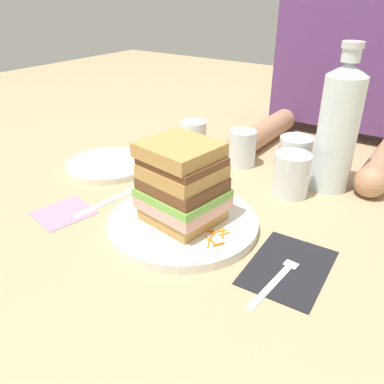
% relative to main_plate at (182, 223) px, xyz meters
% --- Properties ---
extents(ground_plane, '(3.00, 3.00, 0.00)m').
position_rel_main_plate_xyz_m(ground_plane, '(-0.02, 0.00, -0.01)').
color(ground_plane, tan).
extents(main_plate, '(0.26, 0.26, 0.02)m').
position_rel_main_plate_xyz_m(main_plate, '(0.00, 0.00, 0.00)').
color(main_plate, white).
rests_on(main_plate, ground_plane).
extents(sandwich, '(0.14, 0.13, 0.14)m').
position_rel_main_plate_xyz_m(sandwich, '(-0.00, 0.00, 0.07)').
color(sandwich, tan).
rests_on(sandwich, main_plate).
extents(carrot_shred_0, '(0.01, 0.03, 0.00)m').
position_rel_main_plate_xyz_m(carrot_shred_0, '(-0.06, 0.02, 0.01)').
color(carrot_shred_0, orange).
rests_on(carrot_shred_0, main_plate).
extents(carrot_shred_1, '(0.03, 0.01, 0.00)m').
position_rel_main_plate_xyz_m(carrot_shred_1, '(-0.07, -0.01, 0.01)').
color(carrot_shred_1, orange).
rests_on(carrot_shred_1, main_plate).
extents(carrot_shred_2, '(0.02, 0.03, 0.00)m').
position_rel_main_plate_xyz_m(carrot_shred_2, '(-0.08, 0.01, 0.01)').
color(carrot_shred_2, orange).
rests_on(carrot_shred_2, main_plate).
extents(carrot_shred_3, '(0.02, 0.02, 0.00)m').
position_rel_main_plate_xyz_m(carrot_shred_3, '(-0.08, -0.00, 0.01)').
color(carrot_shred_3, orange).
rests_on(carrot_shred_3, main_plate).
extents(carrot_shred_4, '(0.02, 0.03, 0.00)m').
position_rel_main_plate_xyz_m(carrot_shred_4, '(-0.07, 0.01, 0.01)').
color(carrot_shred_4, orange).
rests_on(carrot_shred_4, main_plate).
extents(carrot_shred_5, '(0.02, 0.02, 0.00)m').
position_rel_main_plate_xyz_m(carrot_shred_5, '(0.06, -0.01, 0.01)').
color(carrot_shred_5, orange).
rests_on(carrot_shred_5, main_plate).
extents(carrot_shred_6, '(0.02, 0.03, 0.00)m').
position_rel_main_plate_xyz_m(carrot_shred_6, '(0.08, -0.00, 0.01)').
color(carrot_shred_6, orange).
rests_on(carrot_shred_6, main_plate).
extents(carrot_shred_7, '(0.01, 0.02, 0.00)m').
position_rel_main_plate_xyz_m(carrot_shred_7, '(0.09, -0.03, 0.01)').
color(carrot_shred_7, orange).
rests_on(carrot_shred_7, main_plate).
extents(carrot_shred_8, '(0.01, 0.02, 0.00)m').
position_rel_main_plate_xyz_m(carrot_shred_8, '(0.08, -0.03, 0.01)').
color(carrot_shred_8, orange).
rests_on(carrot_shred_8, main_plate).
extents(carrot_shred_9, '(0.01, 0.02, 0.00)m').
position_rel_main_plate_xyz_m(carrot_shred_9, '(0.07, -0.01, 0.01)').
color(carrot_shred_9, orange).
rests_on(carrot_shred_9, main_plate).
extents(carrot_shred_10, '(0.03, 0.01, 0.00)m').
position_rel_main_plate_xyz_m(carrot_shred_10, '(0.08, -0.03, 0.01)').
color(carrot_shred_10, orange).
rests_on(carrot_shred_10, main_plate).
extents(carrot_shred_11, '(0.01, 0.02, 0.00)m').
position_rel_main_plate_xyz_m(carrot_shred_11, '(0.08, 0.01, 0.01)').
color(carrot_shred_11, orange).
rests_on(carrot_shred_11, main_plate).
extents(carrot_shred_12, '(0.02, 0.03, 0.00)m').
position_rel_main_plate_xyz_m(carrot_shred_12, '(0.07, 0.01, 0.01)').
color(carrot_shred_12, orange).
rests_on(carrot_shred_12, main_plate).
extents(napkin_dark, '(0.12, 0.16, 0.00)m').
position_rel_main_plate_xyz_m(napkin_dark, '(0.19, 0.00, -0.01)').
color(napkin_dark, black).
rests_on(napkin_dark, ground_plane).
extents(fork, '(0.03, 0.17, 0.00)m').
position_rel_main_plate_xyz_m(fork, '(0.19, -0.02, -0.00)').
color(fork, silver).
rests_on(fork, napkin_dark).
extents(knife, '(0.03, 0.20, 0.00)m').
position_rel_main_plate_xyz_m(knife, '(-0.17, 0.01, -0.01)').
color(knife, silver).
rests_on(knife, ground_plane).
extents(juice_glass, '(0.07, 0.07, 0.09)m').
position_rel_main_plate_xyz_m(juice_glass, '(0.10, 0.22, 0.03)').
color(juice_glass, white).
rests_on(juice_glass, ground_plane).
extents(water_bottle, '(0.08, 0.08, 0.28)m').
position_rel_main_plate_xyz_m(water_bottle, '(0.16, 0.30, 0.12)').
color(water_bottle, silver).
rests_on(water_bottle, ground_plane).
extents(empty_tumbler_0, '(0.06, 0.06, 0.08)m').
position_rel_main_plate_xyz_m(empty_tumbler_0, '(-0.05, 0.29, 0.03)').
color(empty_tumbler_0, silver).
rests_on(empty_tumbler_0, ground_plane).
extents(empty_tumbler_1, '(0.06, 0.06, 0.08)m').
position_rel_main_plate_xyz_m(empty_tumbler_1, '(-0.18, 0.29, 0.03)').
color(empty_tumbler_1, silver).
rests_on(empty_tumbler_1, ground_plane).
extents(empty_tumbler_2, '(0.07, 0.07, 0.07)m').
position_rel_main_plate_xyz_m(empty_tumbler_2, '(0.06, 0.35, 0.03)').
color(empty_tumbler_2, silver).
rests_on(empty_tumbler_2, ground_plane).
extents(side_plate, '(0.19, 0.19, 0.01)m').
position_rel_main_plate_xyz_m(side_plate, '(-0.29, 0.10, -0.00)').
color(side_plate, white).
rests_on(side_plate, ground_plane).
extents(napkin_pink, '(0.11, 0.11, 0.00)m').
position_rel_main_plate_xyz_m(napkin_pink, '(-0.20, -0.09, -0.01)').
color(napkin_pink, pink).
rests_on(napkin_pink, ground_plane).
extents(diner_across, '(0.40, 0.47, 0.59)m').
position_rel_main_plate_xyz_m(diner_across, '(0.08, 0.63, 0.26)').
color(diner_across, tan).
rests_on(diner_across, ground_plane).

